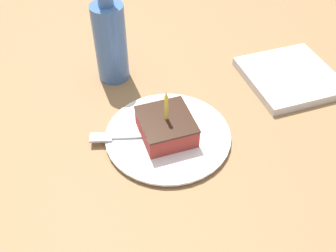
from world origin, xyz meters
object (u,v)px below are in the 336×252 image
at_px(cake_slice, 166,126).
at_px(marble_board, 290,77).
at_px(plate, 168,136).
at_px(fork, 129,136).
at_px(bottle, 110,40).

height_order(cake_slice, marble_board, cake_slice).
height_order(plate, fork, fork).
distance_m(fork, bottle, 0.24).
bearing_deg(fork, bottle, 174.39).
xyz_separation_m(bottle, marble_board, (0.15, 0.39, -0.09)).
xyz_separation_m(plate, fork, (-0.02, -0.08, 0.01)).
distance_m(cake_slice, marble_board, 0.35).
distance_m(plate, fork, 0.08).
distance_m(fork, marble_board, 0.42).
xyz_separation_m(plate, bottle, (-0.24, -0.06, 0.09)).
height_order(plate, cake_slice, cake_slice).
height_order(fork, marble_board, marble_board).
bearing_deg(bottle, fork, -5.61).
distance_m(bottle, marble_board, 0.43).
relative_size(cake_slice, fork, 0.61).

